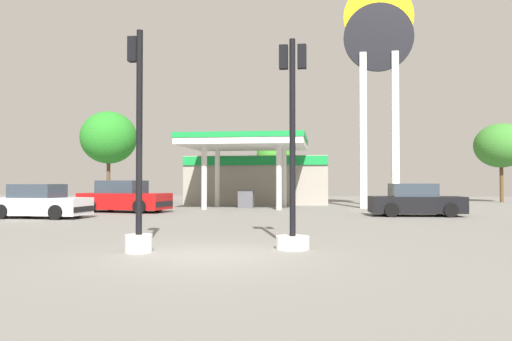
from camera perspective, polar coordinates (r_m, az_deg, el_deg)
The scene contains 11 objects.
ground_plane at distance 10.82m, azimuth -5.75°, elevation -9.66°, with size 90.00×90.00×0.00m, color slate.
gas_station at distance 35.40m, azimuth 0.22°, elevation -0.63°, with size 9.84×12.63×4.30m.
station_pole_sign at distance 31.44m, azimuth 13.84°, elevation 11.86°, with size 4.14×0.56×13.58m.
car_0 at distance 24.16m, azimuth 17.77°, elevation -3.37°, with size 4.29×2.14×1.49m.
car_1 at distance 26.86m, azimuth -14.83°, elevation -3.03°, with size 4.83×2.64×1.64m.
car_2 at distance 23.65m, azimuth -23.46°, elevation -3.39°, with size 4.20×2.05×1.47m.
traffic_signal_0 at distance 11.51m, azimuth -13.31°, elevation -1.17°, with size 0.63×0.66×5.00m.
traffic_signal_1 at distance 11.76m, azimuth 4.21°, elevation -0.89°, with size 0.79×0.79×4.95m.
tree_0 at distance 42.57m, azimuth -16.49°, elevation 3.62°, with size 4.54×4.54×7.33m.
tree_1 at distance 40.10m, azimuth 2.24°, elevation 1.89°, with size 3.00×3.00×5.18m.
tree_2 at distance 42.85m, azimuth 26.22°, elevation 2.57°, with size 4.00×4.00×6.09m.
Camera 1 is at (2.49, -10.41, 1.57)m, focal length 34.99 mm.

